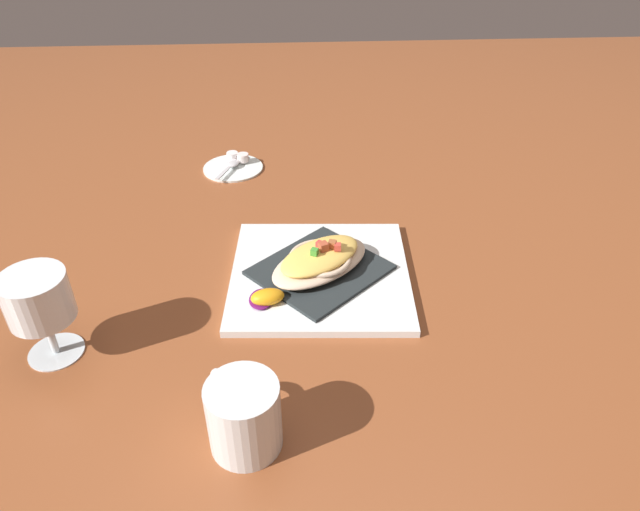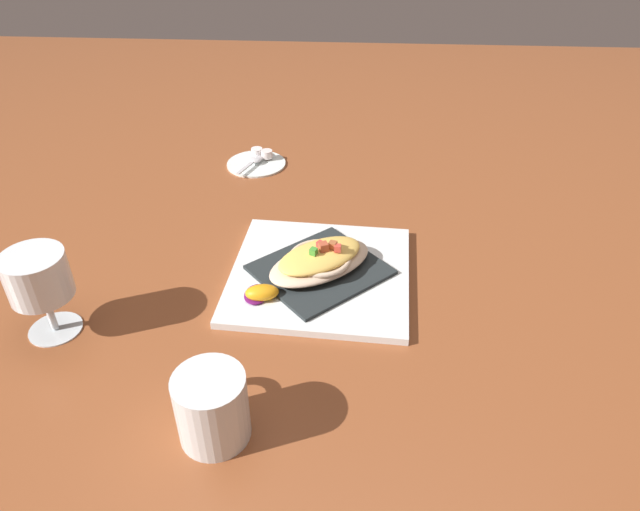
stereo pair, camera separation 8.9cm
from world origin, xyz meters
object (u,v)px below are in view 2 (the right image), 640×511
at_px(creamer_cup_0, 267,154).
at_px(creamer_cup_1, 257,152).
at_px(gratin_dish, 320,259).
at_px(square_plate, 320,274).
at_px(coffee_mug, 212,409).
at_px(stemmed_glass, 39,281).
at_px(spoon, 255,160).
at_px(creamer_saucer, 256,163).
at_px(orange_garnish, 261,293).

bearing_deg(creamer_cup_0, creamer_cup_1, -21.52).
height_order(gratin_dish, creamer_cup_0, gratin_dish).
distance_m(square_plate, creamer_cup_0, 0.42).
bearing_deg(creamer_cup_1, coffee_mug, 94.75).
relative_size(stemmed_glass, spoon, 1.42).
bearing_deg(stemmed_glass, creamer_saucer, -111.18).
xyz_separation_m(gratin_dish, creamer_cup_1, (0.16, -0.41, -0.02)).
distance_m(creamer_saucer, creamer_cup_1, 0.03).
relative_size(orange_garnish, spoon, 0.62).
height_order(coffee_mug, spoon, coffee_mug).
height_order(square_plate, spoon, spoon).
bearing_deg(stemmed_glass, creamer_cup_1, -110.01).
height_order(square_plate, creamer_cup_1, creamer_cup_1).
bearing_deg(square_plate, stemmed_glass, 21.66).
height_order(coffee_mug, creamer_cup_0, coffee_mug).
bearing_deg(stemmed_glass, gratin_dish, -158.35).
bearing_deg(gratin_dish, spoon, -66.79).
relative_size(coffee_mug, creamer_saucer, 0.85).
relative_size(gratin_dish, creamer_cup_1, 8.07).
distance_m(stemmed_glass, creamer_saucer, 0.57).
bearing_deg(square_plate, spoon, -66.80).
bearing_deg(gratin_dish, creamer_saucer, -67.28).
bearing_deg(creamer_cup_0, gratin_dish, 109.17).
distance_m(creamer_saucer, spoon, 0.01).
bearing_deg(stemmed_glass, orange_garnish, -165.21).
xyz_separation_m(coffee_mug, creamer_cup_0, (0.04, -0.70, -0.02)).
bearing_deg(gratin_dish, creamer_cup_1, -68.43).
relative_size(stemmed_glass, creamer_saucer, 1.03).
bearing_deg(spoon, orange_garnish, 99.99).
height_order(square_plate, gratin_dish, gratin_dish).
height_order(square_plate, orange_garnish, orange_garnish).
distance_m(orange_garnish, creamer_cup_1, 0.48).
height_order(creamer_saucer, creamer_cup_1, creamer_cup_1).
bearing_deg(square_plate, creamer_cup_1, -68.44).
bearing_deg(coffee_mug, creamer_saucer, -85.23).
distance_m(coffee_mug, spoon, 0.68).
bearing_deg(creamer_cup_1, gratin_dish, 111.57).
height_order(stemmed_glass, spoon, stemmed_glass).
xyz_separation_m(creamer_saucer, creamer_cup_0, (-0.02, -0.02, 0.01)).
height_order(coffee_mug, creamer_saucer, coffee_mug).
bearing_deg(orange_garnish, gratin_dish, -139.72).
relative_size(creamer_saucer, creamer_cup_0, 5.13).
bearing_deg(creamer_saucer, stemmed_glass, 68.82).
relative_size(stemmed_glass, creamer_cup_0, 5.27).
bearing_deg(creamer_saucer, square_plate, 112.71).
height_order(square_plate, creamer_saucer, square_plate).
xyz_separation_m(square_plate, creamer_saucer, (0.16, -0.38, -0.00)).
bearing_deg(creamer_saucer, gratin_dish, 112.72).
relative_size(gratin_dish, spoon, 2.17).
xyz_separation_m(gratin_dish, spoon, (0.16, -0.37, -0.02)).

